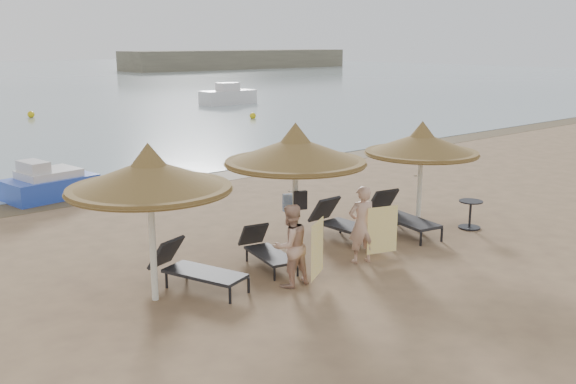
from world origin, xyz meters
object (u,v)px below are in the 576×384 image
lounger_far_left (193,267)px  lounger_far_right (400,215)px  lounger_near_right (345,223)px  person_left (290,239)px  palapa_left (149,176)px  lounger_near_left (265,249)px  side_table (470,215)px  palapa_center (295,151)px  person_right (362,218)px  pedal_boat (49,184)px  palapa_right (422,144)px

lounger_far_left → lounger_far_right: size_ratio=0.94×
lounger_near_right → person_left: bearing=-155.2°
palapa_left → lounger_near_left: bearing=4.2°
side_table → palapa_center: bearing=168.3°
lounger_far_left → person_right: 3.55m
person_left → pedal_boat: (-0.94, 9.68, -0.48)m
palapa_center → lounger_near_left: palapa_center is taller
palapa_left → lounger_far_left: bearing=4.9°
palapa_left → pedal_boat: 8.95m
lounger_near_left → person_left: 1.37m
lounger_far_left → side_table: lounger_far_left is taller
palapa_right → palapa_center: bearing=175.0°
side_table → person_left: 5.77m
palapa_left → person_right: bearing=-12.7°
side_table → pedal_boat: 11.70m
lounger_near_right → side_table: lounger_near_right is taller
person_left → lounger_far_left: bearing=-34.7°
side_table → pedal_boat: (-6.68, 9.60, 0.10)m
palapa_left → person_right: (4.19, -0.94, -1.29)m
lounger_near_right → person_right: 1.63m
palapa_center → person_right: size_ratio=1.55×
lounger_near_left → person_right: 2.04m
lounger_far_right → lounger_far_left: bearing=-170.8°
person_left → palapa_center: bearing=-131.5°
palapa_center → side_table: size_ratio=4.21×
palapa_right → lounger_near_left: size_ratio=1.52×
lounger_near_left → lounger_near_right: bearing=15.6°
palapa_center → lounger_near_left: bearing=168.3°
palapa_center → pedal_boat: size_ratio=1.10×
palapa_center → lounger_far_left: size_ratio=1.44×
palapa_right → lounger_near_left: 4.63m
lounger_near_right → lounger_far_right: bearing=-16.0°
palapa_left → person_left: bearing=-24.1°
side_table → pedal_boat: pedal_boat is taller
lounger_near_left → person_left: (-0.35, -1.20, 0.56)m
palapa_right → person_right: (-2.67, -0.68, -1.17)m
palapa_left → lounger_near_left: palapa_left is taller
palapa_right → lounger_near_right: (-1.84, 0.62, -1.69)m
lounger_near_right → side_table: bearing=-24.9°
palapa_right → pedal_boat: 10.65m
lounger_far_left → side_table: bearing=-27.4°
palapa_left → palapa_right: bearing=-2.2°
palapa_center → lounger_far_left: (-2.44, 0.02, -1.89)m
palapa_center → side_table: bearing=-11.7°
lounger_far_right → pedal_boat: 10.11m
pedal_boat → lounger_near_right: bearing=-74.4°
palapa_right → person_left: palapa_right is taller
palapa_left → lounger_near_left: size_ratio=1.61×
lounger_near_right → person_right: size_ratio=1.09×
palapa_right → person_right: 2.99m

